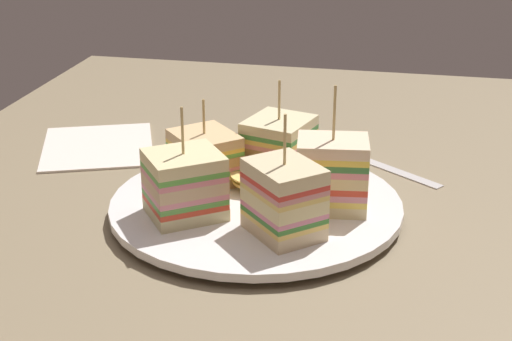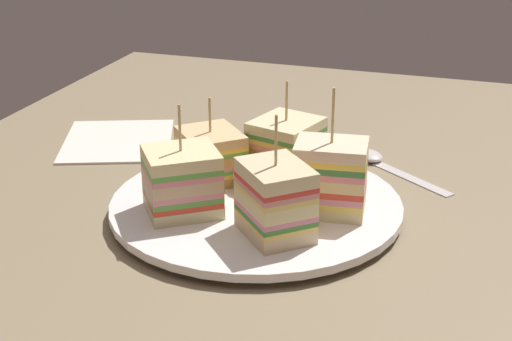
% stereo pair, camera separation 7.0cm
% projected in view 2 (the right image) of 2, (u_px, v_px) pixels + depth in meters
% --- Properties ---
extents(ground_plane, '(1.04, 0.77, 0.02)m').
position_uv_depth(ground_plane, '(256.00, 223.00, 0.72)').
color(ground_plane, '#847357').
extents(plate, '(0.27, 0.27, 0.01)m').
position_uv_depth(plate, '(256.00, 206.00, 0.71)').
color(plate, white).
rests_on(plate, ground_plane).
extents(sandwich_wedge_0, '(0.08, 0.08, 0.08)m').
position_uv_depth(sandwich_wedge_0, '(211.00, 155.00, 0.75)').
color(sandwich_wedge_0, beige).
rests_on(sandwich_wedge_0, plate).
extents(sandwich_wedge_1, '(0.08, 0.08, 0.10)m').
position_uv_depth(sandwich_wedge_1, '(182.00, 182.00, 0.68)').
color(sandwich_wedge_1, beige).
rests_on(sandwich_wedge_1, plate).
extents(sandwich_wedge_2, '(0.08, 0.08, 0.10)m').
position_uv_depth(sandwich_wedge_2, '(275.00, 200.00, 0.64)').
color(sandwich_wedge_2, beige).
rests_on(sandwich_wedge_2, plate).
extents(sandwich_wedge_3, '(0.05, 0.07, 0.11)m').
position_uv_depth(sandwich_wedge_3, '(331.00, 176.00, 0.68)').
color(sandwich_wedge_3, beige).
rests_on(sandwich_wedge_3, plate).
extents(sandwich_wedge_4, '(0.08, 0.07, 0.10)m').
position_uv_depth(sandwich_wedge_4, '(286.00, 148.00, 0.76)').
color(sandwich_wedge_4, beige).
rests_on(sandwich_wedge_4, plate).
extents(chip_pile, '(0.06, 0.07, 0.02)m').
position_uv_depth(chip_pile, '(259.00, 180.00, 0.73)').
color(chip_pile, '#E2D170').
rests_on(chip_pile, plate).
extents(spoon, '(0.10, 0.12, 0.01)m').
position_uv_depth(spoon, '(377.00, 160.00, 0.83)').
color(spoon, silver).
rests_on(spoon, ground_plane).
extents(napkin, '(0.17, 0.16, 0.01)m').
position_uv_depth(napkin, '(118.00, 140.00, 0.89)').
color(napkin, silver).
rests_on(napkin, ground_plane).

